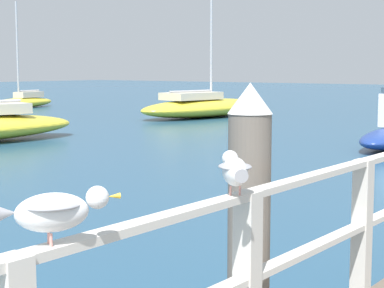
{
  "coord_description": "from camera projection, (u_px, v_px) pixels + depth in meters",
  "views": [
    {
      "loc": [
        0.55,
        0.93,
        2.11
      ],
      "look_at": [
        -3.81,
        6.62,
        1.27
      ],
      "focal_mm": 61.85,
      "sensor_mm": 36.0,
      "label": 1
    }
  ],
  "objects": [
    {
      "name": "dock_piling_near",
      "position": [
        249.0,
        235.0,
        4.34
      ],
      "size": [
        0.29,
        0.29,
        2.01
      ],
      "color": "#6B6056",
      "rests_on": "ground_plane"
    },
    {
      "name": "seagull_foreground",
      "position": [
        54.0,
        210.0,
        2.49
      ],
      "size": [
        0.29,
        0.43,
        0.21
      ],
      "rotation": [
        0.0,
        0.0,
        5.74
      ],
      "color": "white",
      "rests_on": "pier_railing"
    },
    {
      "name": "seagull_background",
      "position": [
        235.0,
        170.0,
        3.47
      ],
      "size": [
        0.36,
        0.38,
        0.21
      ],
      "rotation": [
        0.0,
        0.0,
        0.74
      ],
      "color": "white",
      "rests_on": "pier_railing"
    },
    {
      "name": "boat_0",
      "position": [
        204.0,
        107.0,
        28.11
      ],
      "size": [
        3.21,
        7.29,
        8.24
      ],
      "rotation": [
        0.0,
        0.0,
        -0.12
      ],
      "color": "gold",
      "rests_on": "ground_plane"
    },
    {
      "name": "boat_3",
      "position": [
        23.0,
        101.0,
        34.51
      ],
      "size": [
        1.96,
        4.59,
        5.46
      ],
      "rotation": [
        0.0,
        0.0,
        3.3
      ],
      "color": "gold",
      "rests_on": "ground_plane"
    }
  ]
}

